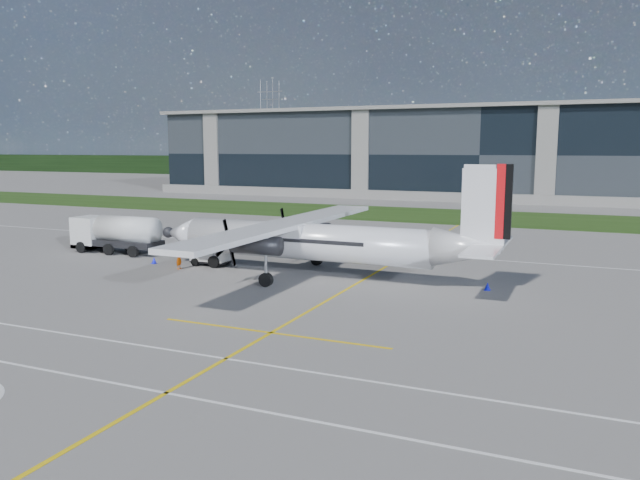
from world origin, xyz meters
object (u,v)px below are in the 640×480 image
turboprop_aircraft (318,220)px  baggage_tug (211,253)px  ground_crew_person (179,256)px  safety_cone_nose_stbd (194,258)px  fuel_tanker_truck (111,234)px  safety_cone_fwd (154,260)px  pylon_west (270,128)px  safety_cone_stbdwing (358,245)px  safety_cone_tail (488,286)px

turboprop_aircraft → baggage_tug: turboprop_aircraft is taller
baggage_tug → ground_crew_person: 2.56m
safety_cone_nose_stbd → turboprop_aircraft: bearing=-8.4°
fuel_tanker_truck → ground_crew_person: (9.55, -3.73, -0.63)m
turboprop_aircraft → safety_cone_fwd: bearing=-178.4°
pylon_west → safety_cone_nose_stbd: bearing=-64.1°
turboprop_aircraft → safety_cone_stbdwing: turboprop_aircraft is taller
safety_cone_tail → safety_cone_stbdwing: 17.69m
fuel_tanker_truck → safety_cone_stbdwing: (18.19, 10.38, -1.31)m
safety_cone_nose_stbd → safety_cone_tail: bearing=-2.7°
safety_cone_tail → safety_cone_stbdwing: size_ratio=1.00×
ground_crew_person → safety_cone_nose_stbd: size_ratio=3.74×
safety_cone_stbdwing → safety_cone_nose_stbd: bearing=-130.5°
safety_cone_nose_stbd → safety_cone_stbdwing: bearing=49.5°
fuel_tanker_truck → safety_cone_stbdwing: bearing=29.7°
pylon_west → turboprop_aircraft: 164.48m
fuel_tanker_truck → safety_cone_stbdwing: size_ratio=16.69×
turboprop_aircraft → safety_cone_nose_stbd: bearing=171.6°
safety_cone_fwd → safety_cone_stbdwing: bearing=48.2°
pylon_west → safety_cone_stbdwing: 152.93m
safety_cone_nose_stbd → safety_cone_stbdwing: size_ratio=1.00×
turboprop_aircraft → ground_crew_person: bearing=-172.4°
turboprop_aircraft → safety_cone_nose_stbd: size_ratio=51.77×
baggage_tug → ground_crew_person: bearing=-119.5°
safety_cone_tail → turboprop_aircraft: bearing=-176.9°
ground_crew_person → safety_cone_stbdwing: ground_crew_person is taller
fuel_tanker_truck → safety_cone_nose_stbd: (8.73, -0.70, -1.31)m
fuel_tanker_truck → ground_crew_person: size_ratio=4.47×
baggage_tug → safety_cone_fwd: size_ratio=5.95×
ground_crew_person → safety_cone_nose_stbd: ground_crew_person is taller
fuel_tanker_truck → turboprop_aircraft: bearing=-6.7°
fuel_tanker_truck → safety_cone_tail: 31.15m
turboprop_aircraft → safety_cone_nose_stbd: turboprop_aircraft is taller
fuel_tanker_truck → baggage_tug: bearing=-7.9°
pylon_west → fuel_tanker_truck: size_ratio=3.60×
safety_cone_tail → safety_cone_stbdwing: (-12.88, 12.13, 0.00)m
turboprop_aircraft → safety_cone_stbdwing: (-1.72, 12.73, -3.63)m
pylon_west → safety_cone_tail: (91.04, -142.75, -14.75)m
safety_cone_fwd → safety_cone_tail: 24.61m
safety_cone_tail → safety_cone_fwd: bearing=-177.7°
safety_cone_stbdwing → ground_crew_person: bearing=-121.5°
safety_cone_nose_stbd → safety_cone_stbdwing: (9.47, 11.08, 0.00)m
baggage_tug → safety_cone_nose_stbd: (-2.08, 0.81, -0.64)m
pylon_west → turboprop_aircraft: bearing=-60.9°
ground_crew_person → safety_cone_tail: (21.52, 1.99, -0.68)m
turboprop_aircraft → safety_cone_nose_stbd: (-11.18, 1.65, -3.63)m
safety_cone_stbdwing → safety_cone_tail: bearing=-43.3°
fuel_tanker_truck → baggage_tug: (10.81, -1.51, -0.67)m
pylon_west → safety_cone_fwd: size_ratio=60.00×
ground_crew_person → safety_cone_nose_stbd: (-0.83, 3.04, -0.68)m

